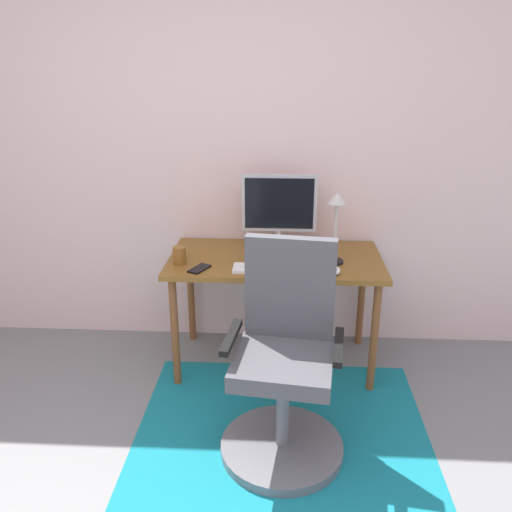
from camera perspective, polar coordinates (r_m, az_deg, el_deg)
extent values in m
cube|color=beige|center=(3.35, -5.35, 11.98)|extent=(6.00, 0.10, 2.60)
cube|color=#157684|center=(2.81, 2.82, -19.06)|extent=(1.49, 1.35, 0.01)
cube|color=brown|center=(3.09, 2.11, -0.41)|extent=(1.25, 0.65, 0.03)
cylinder|color=brown|center=(3.05, -8.80, -8.18)|extent=(0.04, 0.04, 0.68)
cylinder|color=brown|center=(3.04, 12.71, -8.65)|extent=(0.04, 0.04, 0.68)
cylinder|color=brown|center=(3.52, -7.09, -4.05)|extent=(0.04, 0.04, 0.68)
cylinder|color=brown|center=(3.51, 11.39, -4.42)|extent=(0.04, 0.04, 0.68)
cylinder|color=#B2B2B7|center=(3.25, 2.47, 1.10)|extent=(0.18, 0.18, 0.01)
cylinder|color=#B2B2B7|center=(3.23, 2.48, 2.00)|extent=(0.04, 0.04, 0.10)
cube|color=#B7B7BC|center=(3.17, 2.54, 5.79)|extent=(0.45, 0.04, 0.35)
cube|color=black|center=(3.15, 2.54, 5.70)|extent=(0.41, 0.00, 0.31)
cube|color=white|center=(2.89, 1.75, -1.39)|extent=(0.43, 0.13, 0.02)
ellipsoid|color=white|center=(2.88, 8.56, -1.54)|extent=(0.06, 0.10, 0.03)
cylinder|color=brown|center=(3.00, -8.32, 0.09)|extent=(0.07, 0.07, 0.10)
cube|color=black|center=(2.92, -6.17, -1.38)|extent=(0.12, 0.16, 0.01)
cylinder|color=black|center=(3.03, 8.44, -0.59)|extent=(0.11, 0.11, 0.01)
cylinder|color=beige|center=(2.97, 8.61, 2.57)|extent=(0.02, 0.02, 0.34)
cone|color=beige|center=(2.92, 8.82, 6.27)|extent=(0.11, 0.11, 0.06)
cylinder|color=slate|center=(2.72, 2.81, -20.05)|extent=(0.60, 0.60, 0.05)
cylinder|color=slate|center=(2.58, 2.90, -16.16)|extent=(0.06, 0.06, 0.41)
cube|color=#4C4C51|center=(2.44, 3.01, -11.53)|extent=(0.50, 0.50, 0.08)
cube|color=#4C4C51|center=(2.47, 3.72, -3.47)|extent=(0.43, 0.11, 0.50)
cube|color=black|center=(2.42, -2.71, -8.78)|extent=(0.08, 0.31, 0.03)
cube|color=black|center=(2.37, 8.96, -9.71)|extent=(0.08, 0.31, 0.03)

